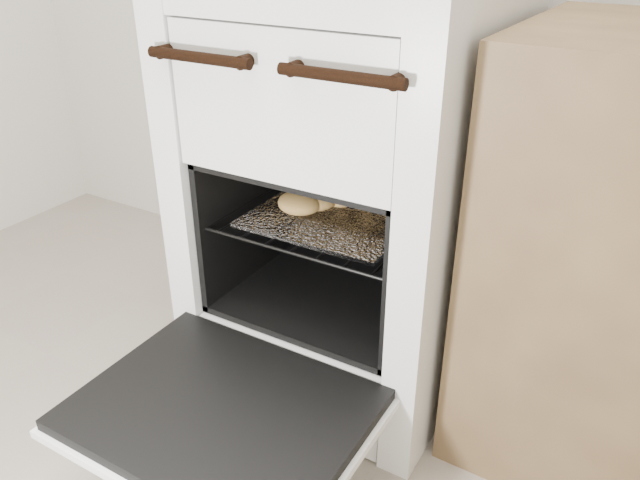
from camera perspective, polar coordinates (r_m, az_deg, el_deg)
The scene contains 5 objects.
stove at distance 1.57m, azimuth 2.97°, elevation 4.10°, with size 0.66×0.73×1.01m.
oven_door at distance 1.33m, azimuth -8.96°, elevation -15.33°, with size 0.59×0.46×0.04m.
oven_rack at distance 1.53m, azimuth 1.67°, elevation 2.26°, with size 0.48×0.46×0.01m.
foil_sheet at distance 1.51m, azimuth 1.27°, elevation 2.18°, with size 0.37×0.33×0.01m, color white.
baked_rolls at distance 1.54m, azimuth 1.84°, elevation 4.00°, with size 0.39×0.29×0.05m.
Camera 1 is at (0.74, -0.15, 1.12)m, focal length 35.00 mm.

